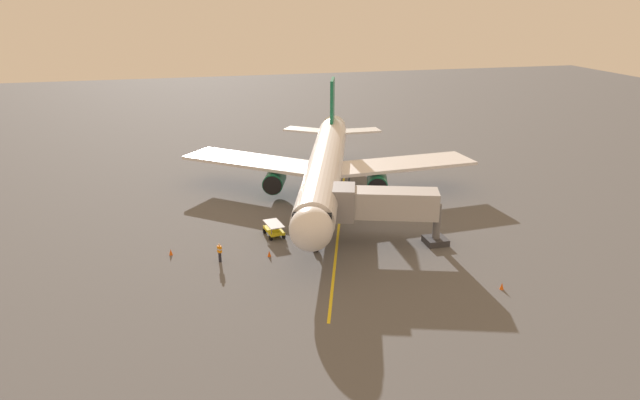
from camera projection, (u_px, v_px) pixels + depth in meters
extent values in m
plane|color=#565659|center=(333.00, 204.00, 65.07)|extent=(220.00, 220.00, 0.00)
cube|color=yellow|center=(339.00, 220.00, 60.25)|extent=(12.51, 38.14, 0.01)
cylinder|color=white|center=(325.00, 166.00, 64.38)|extent=(14.06, 33.52, 3.80)
ellipsoid|color=white|center=(311.00, 229.00, 47.26)|extent=(4.66, 4.92, 3.61)
cone|color=white|center=(333.00, 130.00, 81.79)|extent=(4.18, 3.91, 3.42)
cube|color=black|center=(313.00, 216.00, 48.39)|extent=(3.57, 2.51, 0.90)
cube|color=white|center=(401.00, 164.00, 67.52)|extent=(17.38, 6.41, 0.36)
cylinder|color=#146B47|center=(377.00, 183.00, 65.64)|extent=(3.23, 3.94, 2.30)
cylinder|color=black|center=(378.00, 188.00, 63.99)|extent=(2.06, 0.84, 2.10)
cube|color=white|center=(254.00, 161.00, 68.64)|extent=(16.42, 14.92, 0.36)
cylinder|color=#146B47|center=(275.00, 181.00, 66.40)|extent=(3.23, 3.94, 2.30)
cylinder|color=black|center=(272.00, 186.00, 64.76)|extent=(2.06, 0.84, 2.10)
cube|color=#146B47|center=(332.00, 106.00, 77.70)|extent=(1.82, 4.68, 7.20)
cube|color=white|center=(356.00, 131.00, 78.27)|extent=(6.40, 2.41, 0.24)
cube|color=white|center=(308.00, 130.00, 78.69)|extent=(6.59, 5.70, 0.24)
cylinder|color=slate|center=(316.00, 234.00, 52.47)|extent=(0.24, 0.24, 2.77)
cylinder|color=black|center=(316.00, 248.00, 52.93)|extent=(0.64, 0.80, 0.70)
cylinder|color=slate|center=(349.00, 178.00, 67.75)|extent=(0.24, 0.24, 2.77)
cylinder|color=black|center=(349.00, 189.00, 68.21)|extent=(0.77, 1.19, 1.10)
cylinder|color=slate|center=(304.00, 177.00, 68.10)|extent=(0.24, 0.24, 2.77)
cylinder|color=black|center=(304.00, 188.00, 68.56)|extent=(0.77, 1.19, 1.10)
cube|color=#B7B7BC|center=(388.00, 203.00, 53.67)|extent=(9.36, 5.24, 2.50)
cube|color=gray|center=(339.00, 202.00, 53.97)|extent=(3.65, 3.91, 3.00)
cylinder|color=slate|center=(437.00, 224.00, 54.03)|extent=(0.70, 0.70, 3.90)
cube|color=#333338|center=(436.00, 241.00, 54.57)|extent=(2.00, 2.00, 0.60)
cylinder|color=#23232D|center=(220.00, 257.00, 50.88)|extent=(0.26, 0.26, 0.88)
cube|color=orange|center=(219.00, 249.00, 50.63)|extent=(0.41, 0.45, 0.60)
cube|color=silver|center=(219.00, 249.00, 50.63)|extent=(0.43, 0.47, 0.10)
sphere|color=beige|center=(219.00, 245.00, 50.49)|extent=(0.22, 0.22, 0.22)
cylinder|color=#23232D|center=(304.00, 228.00, 57.07)|extent=(0.26, 0.26, 0.88)
cube|color=orange|center=(304.00, 221.00, 56.82)|extent=(0.37, 0.44, 0.60)
cube|color=silver|center=(304.00, 221.00, 56.82)|extent=(0.39, 0.47, 0.10)
sphere|color=#9E7051|center=(304.00, 217.00, 56.68)|extent=(0.22, 0.22, 0.22)
cube|color=yellow|center=(274.00, 230.00, 56.32)|extent=(1.78, 2.78, 0.24)
cube|color=silver|center=(274.00, 224.00, 56.10)|extent=(1.78, 2.78, 0.08)
cylinder|color=slate|center=(284.00, 230.00, 55.37)|extent=(0.06, 0.06, 0.55)
cylinder|color=slate|center=(272.00, 232.00, 54.92)|extent=(0.06, 0.06, 0.55)
cylinder|color=slate|center=(276.00, 221.00, 57.46)|extent=(0.06, 0.06, 0.55)
cylinder|color=slate|center=(264.00, 223.00, 57.01)|extent=(0.06, 0.06, 0.55)
cylinder|color=black|center=(284.00, 236.00, 55.85)|extent=(0.31, 0.47, 0.44)
cylinder|color=black|center=(271.00, 238.00, 55.38)|extent=(0.31, 0.47, 0.44)
cylinder|color=black|center=(277.00, 229.00, 57.50)|extent=(0.31, 0.47, 0.44)
cylinder|color=black|center=(265.00, 231.00, 57.03)|extent=(0.31, 0.47, 0.44)
cone|color=#F2590F|center=(171.00, 252.00, 52.25)|extent=(0.32, 0.32, 0.55)
cone|color=#F2590F|center=(502.00, 286.00, 46.17)|extent=(0.32, 0.32, 0.55)
cone|color=#F2590F|center=(269.00, 254.00, 51.95)|extent=(0.32, 0.32, 0.55)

